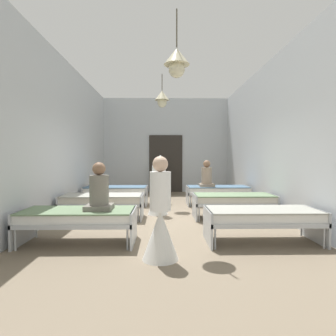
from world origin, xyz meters
TOP-DOWN VIEW (x-y plane):
  - ground_plane at (0.00, 0.00)m, footprint 5.82×10.94m
  - room_shell at (-0.00, 1.16)m, footprint 5.62×10.54m
  - bed_left_row_0 at (-1.56, -1.90)m, footprint 1.90×0.84m
  - bed_right_row_0 at (1.56, -1.90)m, footprint 1.90×0.84m
  - bed_left_row_1 at (-1.56, 0.00)m, footprint 1.90×0.84m
  - bed_right_row_1 at (1.56, 0.00)m, footprint 1.90×0.84m
  - bed_left_row_2 at (-1.56, 1.90)m, footprint 1.90×0.84m
  - bed_right_row_2 at (1.56, 1.90)m, footprint 1.90×0.84m
  - nurse_near_aisle at (-0.17, -2.66)m, footprint 0.52×0.52m
  - nurse_mid_aisle at (-0.26, 0.48)m, footprint 0.52×0.52m
  - nurse_far_aisle at (-0.18, 2.41)m, footprint 0.52×0.52m
  - patient_seated_primary at (-1.21, -1.89)m, footprint 0.44×0.44m
  - patient_seated_secondary at (1.21, 1.83)m, footprint 0.44×0.44m
  - potted_plant at (-0.20, 4.39)m, footprint 0.62×0.62m

SIDE VIEW (x-z plane):
  - ground_plane at x=0.00m, z-range -0.10..0.00m
  - bed_left_row_0 at x=-1.56m, z-range 0.15..0.73m
  - bed_right_row_0 at x=1.56m, z-range 0.15..0.73m
  - bed_left_row_1 at x=-1.56m, z-range 0.15..0.73m
  - bed_right_row_1 at x=1.56m, z-range 0.15..0.73m
  - bed_left_row_2 at x=-1.56m, z-range 0.15..0.73m
  - bed_right_row_2 at x=1.56m, z-range 0.15..0.73m
  - nurse_near_aisle at x=-0.17m, z-range -0.21..1.27m
  - nurse_mid_aisle at x=-0.26m, z-range -0.21..1.27m
  - nurse_far_aisle at x=-0.18m, z-range -0.21..1.27m
  - potted_plant at x=-0.20m, z-range 0.14..1.27m
  - patient_seated_primary at x=-1.21m, z-range 0.47..1.27m
  - patient_seated_secondary at x=1.21m, z-range 0.47..1.27m
  - room_shell at x=0.00m, z-range 0.00..3.96m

